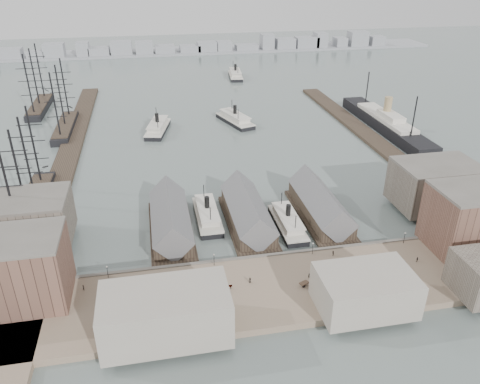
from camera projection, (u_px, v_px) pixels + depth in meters
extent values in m
plane|color=#54615E|center=(259.00, 252.00, 145.88)|extent=(900.00, 900.00, 0.00)
cube|color=#7B6753|center=(275.00, 289.00, 127.94)|extent=(180.00, 30.00, 2.00)
cube|color=#59544C|center=(263.00, 258.00, 140.81)|extent=(180.00, 1.20, 2.30)
cube|color=#2D231C|center=(71.00, 149.00, 221.15)|extent=(10.00, 220.00, 1.60)
cube|color=#2D231C|center=(367.00, 135.00, 237.68)|extent=(10.00, 180.00, 1.60)
cube|color=#2D231C|center=(171.00, 232.00, 155.09)|extent=(14.00, 42.00, 1.20)
cube|color=#2D231C|center=(171.00, 223.00, 154.56)|extent=(12.00, 36.00, 5.00)
cube|color=#59595B|center=(170.00, 216.00, 153.38)|extent=(12.60, 37.00, 12.60)
cube|color=#2D231C|center=(248.00, 224.00, 159.59)|extent=(14.00, 42.00, 1.20)
cube|color=#2D231C|center=(247.00, 215.00, 159.06)|extent=(12.00, 36.00, 5.00)
cube|color=#59595B|center=(247.00, 208.00, 157.88)|extent=(12.60, 37.00, 12.60)
cube|color=#2D231C|center=(320.00, 217.00, 164.09)|extent=(14.00, 42.00, 1.20)
cube|color=#2D231C|center=(320.00, 208.00, 163.56)|extent=(12.00, 36.00, 5.00)
cube|color=#59595B|center=(321.00, 201.00, 162.38)|extent=(12.60, 37.00, 12.60)
cube|color=brown|center=(1.00, 273.00, 118.28)|extent=(32.00, 18.00, 18.00)
cube|color=#60564C|center=(27.00, 220.00, 145.41)|extent=(26.00, 20.00, 14.00)
cube|color=brown|center=(480.00, 218.00, 141.59)|extent=(30.00, 18.00, 19.00)
cube|color=#60564C|center=(435.00, 185.00, 166.44)|extent=(28.00, 20.00, 15.00)
cube|color=gray|center=(365.00, 291.00, 118.19)|extent=(24.00, 16.00, 10.00)
cube|color=gray|center=(166.00, 314.00, 109.09)|extent=(30.00, 16.00, 12.00)
cylinder|color=black|center=(108.00, 272.00, 130.25)|extent=(0.16, 0.16, 3.60)
sphere|color=beige|center=(107.00, 267.00, 129.39)|extent=(0.44, 0.44, 0.44)
cylinder|color=black|center=(214.00, 260.00, 135.44)|extent=(0.16, 0.16, 3.60)
sphere|color=beige|center=(214.00, 255.00, 134.58)|extent=(0.44, 0.44, 0.44)
cylinder|color=black|center=(313.00, 249.00, 140.63)|extent=(0.16, 0.16, 3.60)
sphere|color=beige|center=(313.00, 243.00, 139.77)|extent=(0.44, 0.44, 0.44)
cylinder|color=black|center=(404.00, 238.00, 145.82)|extent=(0.16, 0.16, 3.60)
sphere|color=beige|center=(405.00, 233.00, 144.96)|extent=(0.44, 0.44, 0.44)
cube|color=gray|center=(177.00, 51.00, 442.61)|extent=(500.00, 40.00, 2.00)
cube|color=gray|center=(10.00, 54.00, 406.87)|extent=(20.65, 14.00, 10.28)
cube|color=gray|center=(36.00, 55.00, 411.30)|extent=(14.71, 14.00, 7.23)
cube|color=gray|center=(54.00, 51.00, 412.63)|extent=(17.63, 14.00, 13.23)
cube|color=gray|center=(83.00, 50.00, 416.79)|extent=(10.74, 14.00, 13.58)
cube|color=gray|center=(99.00, 52.00, 420.27)|extent=(18.06, 14.00, 8.64)
cube|color=gray|center=(122.00, 49.00, 422.67)|extent=(18.55, 14.00, 13.29)
cube|color=gray|center=(144.00, 48.00, 426.35)|extent=(15.33, 14.00, 12.47)
cube|color=gray|center=(165.00, 50.00, 430.39)|extent=(17.56, 14.00, 8.72)
cube|color=gray|center=(190.00, 50.00, 434.66)|extent=(18.76, 14.00, 7.63)
cube|color=gray|center=(207.00, 47.00, 436.79)|extent=(17.61, 14.00, 10.35)
cube|color=gray|center=(224.00, 47.00, 439.60)|extent=(13.38, 14.00, 10.30)
cube|color=gray|center=(246.00, 48.00, 444.14)|extent=(20.73, 14.00, 6.75)
cube|color=gray|center=(267.00, 43.00, 445.62)|extent=(11.51, 14.00, 15.57)
cube|color=gray|center=(285.00, 44.00, 449.67)|extent=(18.17, 14.00, 11.26)
cube|color=gray|center=(306.00, 43.00, 453.30)|extent=(21.81, 14.00, 11.83)
cube|color=gray|center=(320.00, 41.00, 454.87)|extent=(11.12, 14.00, 15.50)
cube|color=gray|center=(340.00, 43.00, 459.62)|extent=(10.90, 14.00, 10.29)
cube|color=gray|center=(358.00, 39.00, 461.54)|extent=(17.95, 14.00, 15.72)
cube|color=gray|center=(376.00, 41.00, 466.19)|extent=(14.21, 14.00, 10.51)
cube|color=black|center=(207.00, 217.00, 163.26)|extent=(7.54, 26.41, 1.70)
cube|color=beige|center=(207.00, 214.00, 162.71)|extent=(7.92, 26.41, 0.47)
cube|color=beige|center=(207.00, 211.00, 162.11)|extent=(6.13, 18.86, 2.07)
cube|color=beige|center=(207.00, 208.00, 161.51)|extent=(6.60, 20.75, 0.38)
cylinder|color=black|center=(207.00, 202.00, 160.57)|extent=(1.70, 1.70, 4.24)
cylinder|color=black|center=(204.00, 192.00, 168.07)|extent=(0.28, 0.28, 5.66)
cylinder|color=black|center=(210.00, 215.00, 153.23)|extent=(0.28, 0.28, 5.66)
cube|color=black|center=(287.00, 225.00, 158.68)|extent=(7.28, 25.47, 1.64)
cube|color=beige|center=(288.00, 222.00, 158.14)|extent=(7.64, 25.47, 0.45)
cube|color=beige|center=(288.00, 219.00, 157.57)|extent=(5.91, 18.19, 2.00)
cube|color=beige|center=(288.00, 216.00, 156.99)|extent=(6.37, 20.01, 0.36)
cylinder|color=black|center=(288.00, 210.00, 156.08)|extent=(1.64, 1.64, 4.09)
cylinder|color=black|center=(282.00, 200.00, 163.32)|extent=(0.27, 0.27, 5.46)
cylinder|color=black|center=(296.00, 223.00, 149.01)|extent=(0.27, 0.27, 5.46)
cube|color=black|center=(158.00, 130.00, 244.27)|extent=(14.81, 30.46, 1.88)
cube|color=beige|center=(158.00, 127.00, 243.65)|extent=(15.21, 30.55, 0.52)
cube|color=beige|center=(158.00, 125.00, 242.98)|extent=(11.38, 21.94, 2.30)
cube|color=beige|center=(157.00, 122.00, 242.32)|extent=(12.36, 24.10, 0.42)
cylinder|color=black|center=(157.00, 118.00, 241.27)|extent=(1.88, 1.88, 4.71)
cylinder|color=black|center=(156.00, 113.00, 249.60)|extent=(0.31, 0.31, 6.28)
cylinder|color=black|center=(158.00, 124.00, 233.13)|extent=(0.31, 0.31, 6.28)
cube|color=black|center=(235.00, 121.00, 256.58)|extent=(17.40, 30.97, 1.92)
cube|color=beige|center=(235.00, 119.00, 255.95)|extent=(17.81, 31.10, 0.53)
cube|color=beige|center=(235.00, 116.00, 255.27)|extent=(13.22, 22.38, 2.34)
cube|color=beige|center=(235.00, 114.00, 254.60)|extent=(14.40, 24.57, 0.43)
cylinder|color=black|center=(235.00, 110.00, 253.54)|extent=(1.92, 1.92, 4.79)
cylinder|color=black|center=(232.00, 105.00, 262.00)|extent=(0.32, 0.32, 6.39)
cylinder|color=black|center=(238.00, 115.00, 245.26)|extent=(0.32, 0.32, 6.39)
cube|color=black|center=(235.00, 76.00, 351.08)|extent=(11.47, 30.63, 1.92)
cube|color=beige|center=(235.00, 75.00, 350.44)|extent=(11.90, 30.67, 0.53)
cube|color=beige|center=(235.00, 73.00, 349.77)|extent=(9.03, 21.96, 2.35)
cube|color=beige|center=(235.00, 71.00, 349.09)|extent=(9.77, 24.14, 0.43)
cylinder|color=black|center=(235.00, 67.00, 348.02)|extent=(1.92, 1.92, 4.81)
cylinder|color=black|center=(233.00, 65.00, 356.52)|extent=(0.32, 0.32, 6.41)
cylinder|color=black|center=(238.00, 71.00, 339.71)|extent=(0.32, 0.32, 6.41)
cube|color=black|center=(32.00, 208.00, 167.51)|extent=(8.17, 56.29, 3.27)
cube|color=#2D231C|center=(31.00, 204.00, 166.65)|extent=(7.72, 50.66, 0.54)
cylinder|color=black|center=(9.00, 192.00, 142.79)|extent=(0.73, 0.73, 30.87)
cylinder|color=black|center=(18.00, 174.00, 154.27)|extent=(0.73, 0.73, 30.87)
cylinder|color=black|center=(26.00, 159.00, 165.75)|extent=(0.73, 0.73, 30.87)
cylinder|color=black|center=(34.00, 146.00, 177.23)|extent=(0.73, 0.73, 30.87)
cube|color=black|center=(66.00, 128.00, 245.39)|extent=(8.33, 48.12, 3.33)
cube|color=#2D231C|center=(65.00, 124.00, 244.50)|extent=(7.87, 43.30, 0.56)
cylinder|color=black|center=(55.00, 105.00, 223.02)|extent=(0.74, 0.74, 31.46)
cylinder|color=black|center=(60.00, 96.00, 237.74)|extent=(0.74, 0.74, 31.46)
cylinder|color=black|center=(65.00, 88.00, 252.46)|extent=(0.74, 0.74, 31.46)
cube|color=black|center=(40.00, 107.00, 278.08)|extent=(8.68, 48.25, 3.47)
cube|color=#2D231C|center=(40.00, 104.00, 277.16)|extent=(8.20, 43.42, 0.58)
cylinder|color=black|center=(28.00, 85.00, 255.35)|extent=(0.77, 0.77, 32.81)
cylinder|color=black|center=(34.00, 78.00, 270.11)|extent=(0.77, 0.77, 32.81)
cylinder|color=black|center=(40.00, 71.00, 284.87)|extent=(0.77, 0.77, 32.81)
cube|color=black|center=(385.00, 124.00, 247.13)|extent=(11.85, 86.62, 5.47)
cube|color=beige|center=(386.00, 117.00, 245.47)|extent=(10.03, 50.15, 1.82)
cube|color=beige|center=(391.00, 116.00, 240.45)|extent=(7.29, 18.24, 2.74)
cylinder|color=tan|center=(388.00, 106.00, 242.57)|extent=(4.01, 4.01, 9.12)
cube|color=black|center=(451.00, 250.00, 142.32)|extent=(4.18, 10.72, 0.88)
cube|color=#2E3B2B|center=(452.00, 245.00, 141.47)|extent=(4.37, 11.28, 2.86)
cube|color=#59595B|center=(453.00, 241.00, 140.75)|extent=(4.66, 11.74, 0.33)
imported|color=black|center=(139.00, 282.00, 128.07)|extent=(1.66, 1.59, 1.44)
cube|color=#3F2D21|center=(131.00, 285.00, 126.63)|extent=(2.99, 2.44, 0.25)
cylinder|color=black|center=(132.00, 287.00, 126.29)|extent=(1.03, 0.53, 1.10)
cylinder|color=black|center=(130.00, 285.00, 127.30)|extent=(1.03, 0.53, 1.10)
imported|color=black|center=(229.00, 287.00, 126.24)|extent=(2.04, 1.43, 1.57)
cube|color=#3F2D21|center=(221.00, 289.00, 125.00)|extent=(2.95, 2.29, 0.25)
cylinder|color=black|center=(222.00, 292.00, 124.62)|extent=(1.06, 0.45, 1.10)
cylinder|color=black|center=(219.00, 289.00, 125.69)|extent=(1.06, 0.45, 1.10)
imported|color=black|center=(314.00, 285.00, 126.87)|extent=(1.98, 2.11, 1.70)
cube|color=#3F2D21|center=(304.00, 283.00, 127.32)|extent=(2.98, 2.39, 0.25)
cylinder|color=black|center=(304.00, 286.00, 126.86)|extent=(1.04, 0.50, 1.10)
cylinder|color=black|center=(304.00, 283.00, 128.09)|extent=(1.04, 0.50, 1.10)
imported|color=black|center=(84.00, 288.00, 125.74)|extent=(0.64, 0.73, 1.68)
imported|color=black|center=(122.00, 307.00, 118.70)|extent=(1.02, 1.01, 1.66)
imported|color=black|center=(168.00, 279.00, 128.91)|extent=(0.89, 1.25, 1.75)
imported|color=black|center=(211.00, 298.00, 121.85)|extent=(1.04, 0.62, 1.65)
imported|color=black|center=(250.00, 280.00, 128.68)|extent=(0.94, 0.80, 1.64)
imported|color=black|center=(309.00, 276.00, 130.44)|extent=(0.64, 0.51, 1.60)
imported|color=black|center=(333.00, 253.00, 140.25)|extent=(0.95, 1.00, 1.63)
imported|color=black|center=(366.00, 291.00, 124.65)|extent=(1.18, 1.08, 1.59)
imported|color=black|center=(417.00, 259.00, 137.45)|extent=(0.55, 1.01, 1.63)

